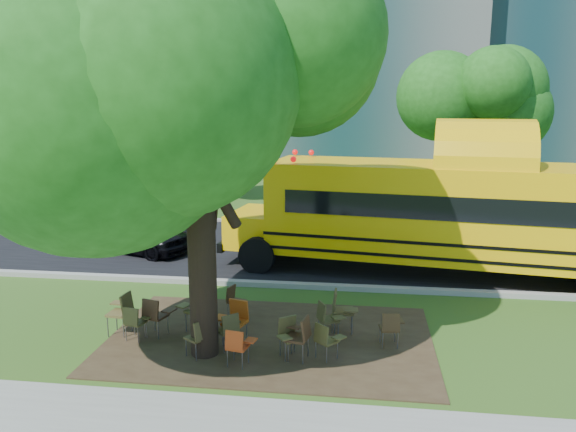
# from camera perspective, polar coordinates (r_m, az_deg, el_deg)

# --- Properties ---
(ground) EXTENTS (160.00, 160.00, 0.00)m
(ground) POSITION_cam_1_polar(r_m,az_deg,el_deg) (13.17, -5.87, -11.26)
(ground) COLOR #295119
(ground) RESTS_ON ground
(dirt_patch) EXTENTS (7.00, 4.50, 0.03)m
(dirt_patch) POSITION_cam_1_polar(r_m,az_deg,el_deg) (12.53, -1.85, -12.37)
(dirt_patch) COLOR #382819
(dirt_patch) RESTS_ON ground
(asphalt_road) EXTENTS (80.00, 8.00, 0.04)m
(asphalt_road) POSITION_cam_1_polar(r_m,az_deg,el_deg) (19.68, -1.16, -3.34)
(asphalt_road) COLOR black
(asphalt_road) RESTS_ON ground
(kerb_near) EXTENTS (80.00, 0.25, 0.14)m
(kerb_near) POSITION_cam_1_polar(r_m,az_deg,el_deg) (15.89, -3.36, -6.87)
(kerb_near) COLOR gray
(kerb_near) RESTS_ON ground
(kerb_far) EXTENTS (80.00, 0.25, 0.14)m
(kerb_far) POSITION_cam_1_polar(r_m,az_deg,el_deg) (23.61, 0.34, -0.66)
(kerb_far) COLOR gray
(kerb_far) RESTS_ON ground
(building_main) EXTENTS (38.00, 16.00, 22.00)m
(building_main) POSITION_cam_1_polar(r_m,az_deg,el_deg) (49.36, -5.53, 18.49)
(building_main) COLOR slate
(building_main) RESTS_ON ground
(bg_tree_0) EXTENTS (5.20, 5.20, 7.18)m
(bg_tree_0) POSITION_cam_1_polar(r_m,az_deg,el_deg) (28.92, -23.80, 9.63)
(bg_tree_0) COLOR black
(bg_tree_0) RESTS_ON ground
(bg_tree_2) EXTENTS (4.80, 4.80, 6.62)m
(bg_tree_2) POSITION_cam_1_polar(r_m,az_deg,el_deg) (28.90, -8.42, 9.77)
(bg_tree_2) COLOR black
(bg_tree_2) RESTS_ON ground
(bg_tree_3) EXTENTS (5.60, 5.60, 7.84)m
(bg_tree_3) POSITION_cam_1_polar(r_m,az_deg,el_deg) (26.28, 19.12, 10.87)
(bg_tree_3) COLOR black
(bg_tree_3) RESTS_ON ground
(main_tree) EXTENTS (7.20, 7.20, 9.67)m
(main_tree) POSITION_cam_1_polar(r_m,az_deg,el_deg) (10.88, -9.40, 16.45)
(main_tree) COLOR black
(main_tree) RESTS_ON ground
(school_bus) EXTENTS (13.81, 4.83, 3.31)m
(school_bus) POSITION_cam_1_polar(r_m,az_deg,el_deg) (17.05, 18.38, 0.25)
(school_bus) COLOR #F6B907
(school_bus) RESTS_ON ground
(chair_0) EXTENTS (0.60, 0.47, 0.80)m
(chair_0) POSITION_cam_1_polar(r_m,az_deg,el_deg) (12.69, -15.26, -10.15)
(chair_0) COLOR #4D4821
(chair_0) RESTS_ON ground
(chair_1) EXTENTS (0.70, 0.55, 0.91)m
(chair_1) POSITION_cam_1_polar(r_m,az_deg,el_deg) (12.76, -13.33, -9.59)
(chair_1) COLOR #3E2616
(chair_1) RESTS_ON ground
(chair_2) EXTENTS (0.55, 0.70, 0.82)m
(chair_2) POSITION_cam_1_polar(r_m,az_deg,el_deg) (11.67, -9.00, -11.76)
(chair_2) COLOR #4D4321
(chair_2) RESTS_ON ground
(chair_3) EXTENTS (0.73, 0.57, 0.95)m
(chair_3) POSITION_cam_1_polar(r_m,az_deg,el_deg) (12.19, -5.43, -10.20)
(chair_3) COLOR #B85113
(chair_3) RESTS_ON ground
(chair_4) EXTENTS (0.59, 0.47, 0.80)m
(chair_4) POSITION_cam_1_polar(r_m,az_deg,el_deg) (11.18, -5.11, -12.83)
(chair_4) COLOR #C24014
(chair_4) RESTS_ON ground
(chair_5) EXTENTS (0.57, 0.72, 0.85)m
(chair_5) POSITION_cam_1_polar(r_m,az_deg,el_deg) (11.52, 0.10, -11.83)
(chair_5) COLOR brown
(chair_5) RESTS_ON ground
(chair_6) EXTENTS (0.54, 0.69, 0.93)m
(chair_6) POSITION_cam_1_polar(r_m,az_deg,el_deg) (11.40, 1.22, -11.84)
(chair_6) COLOR #462C19
(chair_6) RESTS_ON ground
(chair_7) EXTENTS (0.67, 0.53, 0.79)m
(chair_7) POSITION_cam_1_polar(r_m,az_deg,el_deg) (11.43, 3.88, -12.27)
(chair_7) COLOR #4F4B22
(chair_7) RESTS_ON ground
(chair_8) EXTENTS (0.57, 0.67, 0.97)m
(chair_8) POSITION_cam_1_polar(r_m,az_deg,el_deg) (13.10, -16.51, -9.02)
(chair_8) COLOR brown
(chair_8) RESTS_ON ground
(chair_9) EXTENTS (0.78, 0.61, 0.95)m
(chair_9) POSITION_cam_1_polar(r_m,az_deg,el_deg) (12.92, -9.11, -9.01)
(chair_9) COLOR brown
(chair_9) RESTS_ON ground
(chair_10) EXTENTS (0.48, 0.61, 0.77)m
(chair_10) POSITION_cam_1_polar(r_m,az_deg,el_deg) (13.62, -5.47, -8.33)
(chair_10) COLOR #462F19
(chair_10) RESTS_ON ground
(chair_11) EXTENTS (0.56, 0.70, 0.82)m
(chair_11) POSITION_cam_1_polar(r_m,az_deg,el_deg) (11.91, -5.99, -11.18)
(chair_11) COLOR #47401E
(chair_11) RESTS_ON ground
(chair_12) EXTENTS (0.60, 0.64, 0.97)m
(chair_12) POSITION_cam_1_polar(r_m,az_deg,el_deg) (12.71, 5.39, -9.21)
(chair_12) COLOR #4E4422
(chair_12) RESTS_ON ground
(chair_13) EXTENTS (0.54, 0.54, 0.80)m
(chair_13) POSITION_cam_1_polar(r_m,az_deg,el_deg) (12.15, 10.41, -10.90)
(chair_13) COLOR #432E17
(chair_13) RESTS_ON ground
(chair_14) EXTENTS (0.67, 0.56, 0.83)m
(chair_14) POSITION_cam_1_polar(r_m,az_deg,el_deg) (12.40, 3.97, -10.15)
(chair_14) COLOR #46411E
(chair_14) RESTS_ON ground
(black_car) EXTENTS (4.44, 2.91, 1.40)m
(black_car) POSITION_cam_1_polar(r_m,az_deg,el_deg) (19.89, -15.27, -1.56)
(black_car) COLOR black
(black_car) RESTS_ON ground
(bg_car_silver) EXTENTS (4.44, 3.07, 1.39)m
(bg_car_silver) POSITION_cam_1_polar(r_m,az_deg,el_deg) (26.48, -26.01, 0.87)
(bg_car_silver) COLOR #A5A6AA
(bg_car_silver) RESTS_ON ground
(bg_car_red) EXTENTS (4.69, 3.25, 1.19)m
(bg_car_red) POSITION_cam_1_polar(r_m,az_deg,el_deg) (23.19, -15.62, 0.00)
(bg_car_red) COLOR #500D10
(bg_car_red) RESTS_ON ground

